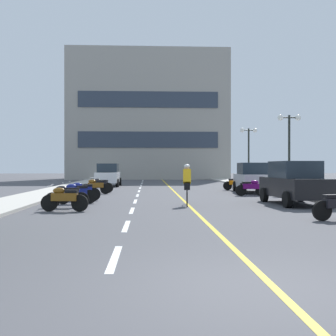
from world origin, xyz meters
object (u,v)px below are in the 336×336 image
object	(u,v)px
motorcycle_3	(64,198)
motorcycle_5	(76,193)
parked_car_mid	(253,178)
motorcycle_6	(82,191)
street_lamp_far	(249,143)
street_lamp_mid	(289,134)
motorcycle_9	(100,185)
motorcycle_4	(66,196)
motorcycle_8	(95,186)
parked_car_near	(294,183)
cyclist_rider	(187,184)
motorcycle_7	(251,187)
motorcycle_10	(236,183)
parked_car_far	(108,175)

from	to	relation	value
motorcycle_3	motorcycle_5	world-z (taller)	same
parked_car_mid	motorcycle_6	size ratio (longest dim) A/B	2.56
street_lamp_far	motorcycle_3	xyz separation A→B (m)	(-11.40, -20.09, -3.12)
street_lamp_mid	motorcycle_9	xyz separation A→B (m)	(-11.66, 0.36, -3.11)
motorcycle_4	motorcycle_8	xyz separation A→B (m)	(0.13, 8.04, 0.00)
parked_car_near	cyclist_rider	size ratio (longest dim) A/B	2.42
motorcycle_7	cyclist_rider	world-z (taller)	cyclist_rider
motorcycle_4	motorcycle_8	world-z (taller)	same
cyclist_rider	motorcycle_10	bearing A→B (deg)	68.57
parked_car_far	motorcycle_9	xyz separation A→B (m)	(0.26, -7.99, -0.44)
parked_car_near	motorcycle_10	bearing A→B (deg)	91.50
motorcycle_5	motorcycle_7	xyz separation A→B (m)	(8.65, 4.54, 0.00)
cyclist_rider	motorcycle_7	bearing A→B (deg)	54.07
street_lamp_mid	motorcycle_9	world-z (taller)	street_lamp_mid
parked_car_far	motorcycle_6	xyz separation A→B (m)	(0.14, -14.49, -0.44)
motorcycle_7	parked_car_far	bearing A→B (deg)	127.52
motorcycle_3	motorcycle_4	xyz separation A→B (m)	(-0.18, 1.40, 0.00)
motorcycle_5	parked_car_far	bearing A→B (deg)	90.49
parked_car_near	motorcycle_3	world-z (taller)	parked_car_near
street_lamp_far	parked_car_mid	bearing A→B (deg)	-102.07
motorcycle_3	street_lamp_mid	bearing A→B (deg)	42.44
motorcycle_3	motorcycle_5	bearing A→B (deg)	91.81
parked_car_near	motorcycle_4	distance (m)	9.38
motorcycle_9	parked_car_mid	bearing A→B (deg)	-3.60
parked_car_far	motorcycle_9	world-z (taller)	parked_car_far
street_lamp_mid	parked_car_mid	xyz separation A→B (m)	(-2.34, -0.22, -2.66)
motorcycle_8	cyclist_rider	world-z (taller)	cyclist_rider
street_lamp_far	motorcycle_3	world-z (taller)	street_lamp_far
cyclist_rider	motorcycle_6	bearing A→B (deg)	151.90
motorcycle_6	motorcycle_3	bearing A→B (deg)	-88.89
motorcycle_8	motorcycle_9	xyz separation A→B (m)	(0.08, 1.60, 0.00)
street_lamp_mid	motorcycle_7	distance (m)	5.39
parked_car_near	street_lamp_mid	bearing A→B (deg)	72.84
motorcycle_10	parked_car_far	bearing A→B (deg)	146.38
parked_car_mid	motorcycle_4	bearing A→B (deg)	-136.44
motorcycle_5	motorcycle_8	size ratio (longest dim) A/B	0.99
motorcycle_10	motorcycle_3	bearing A→B (deg)	-124.25
parked_car_mid	motorcycle_9	distance (m)	9.35
cyclist_rider	parked_car_far	bearing A→B (deg)	105.77
motorcycle_7	motorcycle_8	world-z (taller)	same
parked_car_mid	motorcycle_6	distance (m)	11.14
motorcycle_10	cyclist_rider	distance (m)	11.75
parked_car_far	cyclist_rider	distance (m)	17.63
parked_car_far	motorcycle_4	distance (m)	17.64
motorcycle_3	motorcycle_5	size ratio (longest dim) A/B	1.01
street_lamp_far	motorcycle_7	size ratio (longest dim) A/B	2.76
motorcycle_7	street_lamp_mid	bearing A→B (deg)	44.72
motorcycle_3	motorcycle_10	xyz separation A→B (m)	(8.85, 13.00, 0.00)
street_lamp_far	motorcycle_8	world-z (taller)	street_lamp_far
parked_car_mid	motorcycle_6	xyz separation A→B (m)	(-9.43, -5.91, -0.44)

